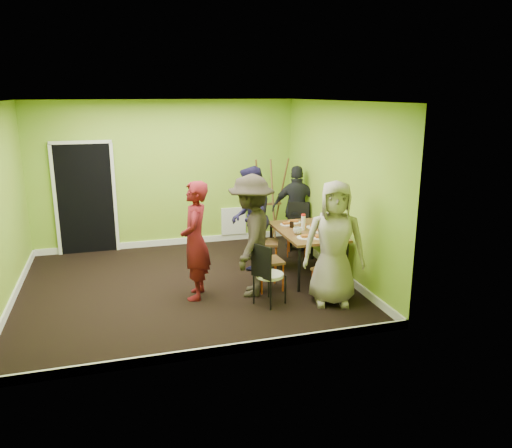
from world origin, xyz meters
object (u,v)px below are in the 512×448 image
(chair_bentwood, at_px, (267,272))
(thermos, at_px, (303,223))
(dining_table, at_px, (307,233))
(chair_left_near, at_px, (264,255))
(chair_left_far, at_px, (261,237))
(easel, at_px, (270,202))
(person_left_far, at_px, (250,218))
(person_back_end, at_px, (297,209))
(person_front_end, at_px, (334,243))
(chair_front_end, at_px, (331,265))
(chair_back_end, at_px, (298,218))
(person_standing, at_px, (195,241))
(orange_bottle, at_px, (305,226))
(person_left_near, at_px, (251,236))
(blue_bottle, at_px, (328,230))

(chair_bentwood, bearing_deg, thermos, 107.01)
(dining_table, distance_m, chair_left_near, 1.00)
(chair_left_far, distance_m, easel, 1.50)
(chair_bentwood, bearing_deg, dining_table, 104.55)
(person_left_far, xyz_separation_m, person_back_end, (1.10, 0.68, -0.06))
(chair_left_near, distance_m, thermos, 1.01)
(person_back_end, bearing_deg, person_front_end, 97.67)
(person_left_far, bearing_deg, chair_front_end, 46.20)
(chair_bentwood, distance_m, person_left_far, 1.67)
(person_front_end, bearing_deg, chair_bentwood, -172.68)
(chair_back_end, xyz_separation_m, person_standing, (-2.18, -1.56, 0.19))
(orange_bottle, height_order, person_left_far, person_left_far)
(dining_table, distance_m, chair_left_far, 0.80)
(chair_front_end, bearing_deg, person_standing, 139.91)
(chair_bentwood, distance_m, thermos, 1.47)
(thermos, relative_size, person_left_near, 0.13)
(person_front_end, bearing_deg, orange_bottle, 104.30)
(thermos, xyz_separation_m, person_standing, (-1.85, -0.48, -0.01))
(chair_left_near, bearing_deg, blue_bottle, 91.16)
(person_left_far, height_order, person_back_end, person_left_far)
(person_standing, bearing_deg, person_front_end, 83.08)
(easel, bearing_deg, orange_bottle, -88.18)
(person_left_near, bearing_deg, person_left_far, -170.23)
(orange_bottle, relative_size, person_front_end, 0.05)
(chair_front_end, relative_size, chair_bentwood, 0.93)
(orange_bottle, bearing_deg, person_left_far, 148.50)
(chair_bentwood, distance_m, easel, 3.01)
(chair_back_end, distance_m, person_standing, 2.69)
(person_standing, height_order, person_back_end, person_standing)
(easel, distance_m, person_left_far, 1.42)
(chair_bentwood, xyz_separation_m, easel, (0.96, 2.83, 0.34))
(chair_back_end, xyz_separation_m, person_front_end, (-0.35, -2.31, 0.21))
(chair_back_end, height_order, chair_bentwood, chair_back_end)
(chair_bentwood, relative_size, blue_bottle, 4.91)
(person_left_near, height_order, person_front_end, person_left_near)
(chair_left_far, xyz_separation_m, person_standing, (-1.26, -0.91, 0.30))
(chair_left_far, height_order, person_left_far, person_left_far)
(thermos, xyz_separation_m, orange_bottle, (0.06, 0.07, -0.07))
(chair_bentwood, relative_size, person_left_near, 0.51)
(chair_front_end, height_order, person_standing, person_standing)
(chair_left_far, xyz_separation_m, blue_bottle, (0.85, -0.83, 0.28))
(person_standing, xyz_separation_m, person_back_end, (2.21, 1.72, -0.05))
(chair_left_near, xyz_separation_m, person_standing, (-1.02, 0.01, 0.32))
(thermos, xyz_separation_m, person_left_far, (-0.74, 0.56, 0.00))
(person_back_end, bearing_deg, person_standing, 54.51)
(dining_table, relative_size, person_left_far, 0.86)
(chair_back_end, height_order, chair_front_end, chair_back_end)
(chair_front_end, distance_m, chair_bentwood, 1.00)
(person_left_near, distance_m, person_front_end, 1.20)
(chair_left_far, bearing_deg, person_standing, -34.50)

